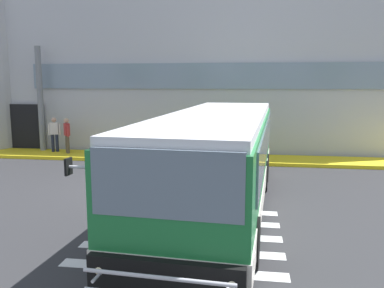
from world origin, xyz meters
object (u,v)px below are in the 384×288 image
object	(u,v)px
bus_main_foreground	(218,162)
passenger_near_column	(55,132)
entry_support_column	(40,99)
passenger_by_doorway	(67,134)
safety_bollard_yellow	(249,156)

from	to	relation	value
bus_main_foreground	passenger_near_column	bearing A→B (deg)	139.65
passenger_near_column	entry_support_column	bearing A→B (deg)	161.43
bus_main_foreground	passenger_near_column	xyz separation A→B (m)	(-8.56, 7.27, -0.22)
passenger_by_doorway	safety_bollard_yellow	distance (m)	8.72
passenger_near_column	passenger_by_doorway	xyz separation A→B (m)	(0.80, -0.33, -0.03)
bus_main_foreground	safety_bollard_yellow	bearing A→B (deg)	81.59
passenger_by_doorway	safety_bollard_yellow	bearing A→B (deg)	-7.98
bus_main_foreground	passenger_by_doorway	bearing A→B (deg)	138.19
bus_main_foreground	passenger_by_doorway	xyz separation A→B (m)	(-7.77, 6.95, -0.25)
entry_support_column	bus_main_foreground	size ratio (longest dim) A/B	0.45
entry_support_column	safety_bollard_yellow	distance (m)	10.60
entry_support_column	bus_main_foreground	world-z (taller)	entry_support_column
bus_main_foreground	passenger_by_doorway	world-z (taller)	bus_main_foreground
entry_support_column	passenger_near_column	world-z (taller)	entry_support_column
safety_bollard_yellow	passenger_by_doorway	bearing A→B (deg)	172.02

